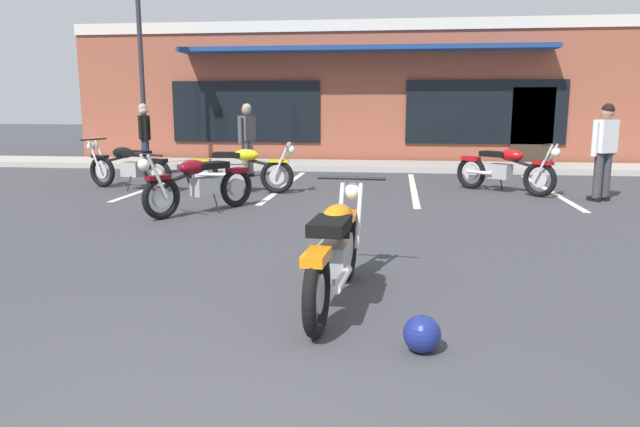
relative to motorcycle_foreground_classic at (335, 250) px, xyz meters
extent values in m
plane|color=#3D3D42|center=(-0.47, 1.83, -0.46)|extent=(80.00, 80.00, 0.00)
cube|color=#A8A59E|center=(-0.47, 10.71, -0.39)|extent=(22.00, 1.80, 0.14)
cube|color=brown|center=(-0.47, 14.49, 1.49)|extent=(16.47, 5.46, 3.90)
cube|color=beige|center=(-0.47, 11.73, 3.28)|extent=(16.47, 0.06, 0.30)
cube|color=black|center=(-3.76, 11.72, 0.99)|extent=(4.22, 0.06, 1.70)
cube|color=black|center=(2.83, 11.72, 0.99)|extent=(4.22, 0.06, 1.70)
cube|color=#33281E|center=(4.06, 11.72, 0.59)|extent=(1.10, 0.06, 2.10)
cube|color=navy|center=(-0.47, 11.31, 2.63)|extent=(9.88, 0.90, 0.12)
cube|color=silver|center=(-4.39, 7.11, -0.46)|extent=(0.12, 4.80, 0.01)
cube|color=silver|center=(-1.77, 7.11, -0.46)|extent=(0.12, 4.80, 0.01)
cube|color=silver|center=(0.84, 7.11, -0.46)|extent=(0.12, 4.80, 0.01)
cube|color=silver|center=(3.46, 7.11, -0.46)|extent=(0.12, 4.80, 0.01)
torus|color=black|center=(-0.06, -0.74, -0.14)|extent=(0.15, 0.65, 0.64)
cylinder|color=#B7B7BC|center=(-0.06, -0.74, -0.14)|extent=(0.08, 0.29, 0.29)
torus|color=black|center=(0.05, 0.70, -0.14)|extent=(0.15, 0.65, 0.64)
cylinder|color=#B7B7BC|center=(0.05, 0.70, -0.14)|extent=(0.08, 0.29, 0.29)
cylinder|color=silver|center=(-0.03, 0.80, 0.18)|extent=(0.07, 0.33, 0.66)
cylinder|color=silver|center=(0.15, 0.79, 0.18)|extent=(0.07, 0.33, 0.66)
cylinder|color=black|center=(0.06, 0.87, 0.50)|extent=(0.66, 0.08, 0.03)
sphere|color=silver|center=(0.07, 0.95, 0.36)|extent=(0.18, 0.18, 0.17)
cube|color=orange|center=(0.05, 0.74, 0.16)|extent=(0.17, 0.37, 0.06)
cube|color=#9E9EA3|center=(-0.01, -0.10, -0.06)|extent=(0.27, 0.42, 0.28)
cylinder|color=silver|center=(0.10, -0.48, -0.10)|extent=(0.11, 0.55, 0.07)
cylinder|color=black|center=(0.01, 0.10, 0.18)|extent=(0.13, 0.94, 0.26)
ellipsoid|color=orange|center=(0.01, 0.12, 0.26)|extent=(0.29, 0.50, 0.22)
cube|color=black|center=(-0.02, -0.24, 0.26)|extent=(0.32, 0.54, 0.10)
cube|color=orange|center=(-0.06, -0.76, 0.14)|extent=(0.19, 0.37, 0.08)
cylinder|color=black|center=(-0.19, -0.16, -0.32)|extent=(0.14, 0.03, 0.29)
torus|color=black|center=(1.97, 7.20, -0.14)|extent=(0.55, 0.49, 0.64)
cylinder|color=#B7B7BC|center=(1.97, 7.20, -0.14)|extent=(0.26, 0.23, 0.29)
torus|color=black|center=(3.07, 6.28, -0.14)|extent=(0.55, 0.49, 0.64)
cylinder|color=#B7B7BC|center=(3.07, 6.28, -0.14)|extent=(0.26, 0.23, 0.29)
cylinder|color=silver|center=(3.21, 6.28, 0.18)|extent=(0.28, 0.24, 0.66)
cylinder|color=silver|center=(3.09, 6.14, 0.18)|extent=(0.28, 0.24, 0.66)
cylinder|color=black|center=(3.21, 6.16, 0.50)|extent=(0.45, 0.53, 0.03)
sphere|color=silver|center=(3.27, 6.11, 0.36)|extent=(0.24, 0.24, 0.17)
cube|color=#B70F14|center=(3.10, 6.25, 0.16)|extent=(0.37, 0.34, 0.06)
cube|color=#9E9EA3|center=(2.46, 6.79, -0.06)|extent=(0.46, 0.44, 0.28)
cylinder|color=silver|center=(2.09, 6.92, -0.10)|extent=(0.47, 0.41, 0.07)
cylinder|color=black|center=(2.61, 6.66, 0.18)|extent=(0.76, 0.65, 0.26)
ellipsoid|color=#B70F14|center=(2.63, 6.65, 0.26)|extent=(0.53, 0.51, 0.22)
cube|color=black|center=(2.35, 6.88, 0.26)|extent=(0.58, 0.55, 0.10)
cube|color=#B70F14|center=(1.95, 7.22, 0.14)|extent=(0.38, 0.35, 0.08)
cylinder|color=black|center=(2.52, 6.98, -0.32)|extent=(0.10, 0.12, 0.29)
torus|color=black|center=(-4.04, 6.02, -0.14)|extent=(0.64, 0.30, 0.64)
cylinder|color=#B7B7BC|center=(-4.04, 6.02, -0.14)|extent=(0.29, 0.15, 0.29)
torus|color=black|center=(-5.41, 6.48, -0.14)|extent=(0.64, 0.30, 0.64)
cylinder|color=#B7B7BC|center=(-5.41, 6.48, -0.14)|extent=(0.29, 0.15, 0.29)
cylinder|color=silver|center=(-5.53, 6.43, 0.18)|extent=(0.32, 0.15, 0.66)
cylinder|color=silver|center=(-5.47, 6.60, 0.18)|extent=(0.32, 0.15, 0.66)
cylinder|color=black|center=(-5.58, 6.54, 0.50)|extent=(0.24, 0.64, 0.03)
sphere|color=silver|center=(-5.65, 6.56, 0.36)|extent=(0.22, 0.22, 0.17)
cube|color=black|center=(-5.44, 6.49, 0.16)|extent=(0.39, 0.25, 0.06)
cube|color=#9E9EA3|center=(-4.65, 6.22, -0.06)|extent=(0.46, 0.36, 0.28)
cylinder|color=silver|center=(-4.25, 6.24, -0.10)|extent=(0.54, 0.24, 0.07)
cylinder|color=black|center=(-4.84, 6.29, 0.18)|extent=(0.91, 0.36, 0.26)
ellipsoid|color=black|center=(-4.86, 6.29, 0.26)|extent=(0.54, 0.40, 0.22)
cube|color=black|center=(-4.52, 6.18, 0.26)|extent=(0.58, 0.43, 0.10)
cube|color=black|center=(-4.02, 6.01, 0.14)|extent=(0.39, 0.27, 0.08)
cylinder|color=black|center=(-4.64, 6.03, -0.32)|extent=(0.07, 0.14, 0.29)
torus|color=black|center=(-3.17, 6.05, -0.14)|extent=(0.64, 0.11, 0.64)
cylinder|color=#B7B7BC|center=(-3.17, 6.05, -0.14)|extent=(0.29, 0.07, 0.29)
torus|color=black|center=(-1.73, 6.08, -0.14)|extent=(0.64, 0.11, 0.64)
cylinder|color=#B7B7BC|center=(-1.73, 6.08, -0.14)|extent=(0.29, 0.07, 0.29)
cylinder|color=silver|center=(-1.63, 6.17, 0.18)|extent=(0.33, 0.05, 0.66)
cylinder|color=silver|center=(-1.62, 5.99, 0.18)|extent=(0.33, 0.05, 0.66)
cylinder|color=black|center=(-1.55, 6.08, 0.50)|extent=(0.05, 0.66, 0.03)
sphere|color=silver|center=(-1.47, 6.09, 0.36)|extent=(0.17, 0.17, 0.17)
cube|color=yellow|center=(-1.69, 6.08, 0.16)|extent=(0.36, 0.15, 0.06)
cube|color=#9E9EA3|center=(-2.53, 6.06, -0.06)|extent=(0.41, 0.25, 0.28)
cylinder|color=silver|center=(-2.89, 5.92, -0.10)|extent=(0.55, 0.08, 0.07)
cylinder|color=black|center=(-2.33, 6.07, 0.18)|extent=(0.94, 0.08, 0.26)
ellipsoid|color=yellow|center=(-2.31, 6.07, 0.26)|extent=(0.49, 0.27, 0.22)
cube|color=black|center=(-2.67, 6.06, 0.26)|extent=(0.53, 0.29, 0.10)
cube|color=yellow|center=(-3.19, 6.05, 0.14)|extent=(0.36, 0.17, 0.08)
cylinder|color=black|center=(-2.60, 6.24, -0.32)|extent=(0.03, 0.14, 0.29)
torus|color=black|center=(-2.10, 4.56, -0.14)|extent=(0.44, 0.59, 0.64)
cylinder|color=#B7B7BC|center=(-2.10, 4.56, -0.14)|extent=(0.21, 0.27, 0.29)
torus|color=black|center=(-2.89, 3.36, -0.14)|extent=(0.44, 0.59, 0.64)
cylinder|color=#B7B7BC|center=(-2.89, 3.36, -0.14)|extent=(0.21, 0.27, 0.29)
cylinder|color=silver|center=(-2.87, 3.23, 0.18)|extent=(0.22, 0.30, 0.66)
cylinder|color=silver|center=(-3.02, 3.33, 0.18)|extent=(0.22, 0.30, 0.66)
cylinder|color=black|center=(-2.99, 3.21, 0.50)|extent=(0.57, 0.39, 0.03)
sphere|color=silver|center=(-3.04, 3.15, 0.36)|extent=(0.24, 0.24, 0.17)
cube|color=maroon|center=(-2.92, 3.33, 0.16)|extent=(0.32, 0.38, 0.06)
cube|color=#9E9EA3|center=(-2.45, 4.03, -0.06)|extent=(0.42, 0.47, 0.28)
cylinder|color=silver|center=(-2.36, 4.42, -0.10)|extent=(0.36, 0.50, 0.07)
cylinder|color=black|center=(-2.56, 3.86, 0.18)|extent=(0.57, 0.82, 0.26)
ellipsoid|color=maroon|center=(-2.57, 3.85, 0.26)|extent=(0.48, 0.54, 0.22)
cube|color=black|center=(-2.37, 4.15, 0.26)|extent=(0.52, 0.59, 0.10)
cube|color=maroon|center=(-2.09, 4.58, 0.14)|extent=(0.33, 0.39, 0.08)
cylinder|color=black|center=(-2.26, 3.99, -0.32)|extent=(0.13, 0.09, 0.29)
cube|color=black|center=(3.92, 5.91, -0.42)|extent=(0.21, 0.26, 0.08)
cube|color=black|center=(4.08, 6.01, -0.42)|extent=(0.21, 0.26, 0.08)
cylinder|color=#38383D|center=(3.94, 5.87, 0.00)|extent=(0.21, 0.21, 0.80)
cylinder|color=#38383D|center=(4.11, 5.98, 0.00)|extent=(0.21, 0.21, 0.80)
cube|color=silver|center=(4.02, 5.93, 0.66)|extent=(0.44, 0.39, 0.56)
cylinder|color=silver|center=(3.81, 5.79, 0.62)|extent=(0.14, 0.14, 0.58)
cylinder|color=silver|center=(4.23, 6.06, 0.62)|extent=(0.14, 0.14, 0.58)
sphere|color=#A07556|center=(4.02, 5.93, 1.06)|extent=(0.30, 0.30, 0.22)
sphere|color=black|center=(4.03, 5.92, 1.11)|extent=(0.29, 0.29, 0.21)
cube|color=black|center=(-2.99, 8.46, -0.42)|extent=(0.26, 0.18, 0.08)
cube|color=black|center=(-2.91, 8.65, -0.42)|extent=(0.26, 0.18, 0.08)
cylinder|color=slate|center=(-2.95, 8.45, 0.00)|extent=(0.20, 0.20, 0.80)
cylinder|color=slate|center=(-2.88, 8.63, 0.00)|extent=(0.20, 0.20, 0.80)
cube|color=#4C4C51|center=(-2.92, 8.54, 0.66)|extent=(0.35, 0.44, 0.56)
cylinder|color=#4C4C51|center=(-3.01, 8.31, 0.62)|extent=(0.13, 0.13, 0.58)
cylinder|color=#4C4C51|center=(-2.82, 8.77, 0.62)|extent=(0.13, 0.13, 0.58)
sphere|color=#A07556|center=(-2.92, 8.54, 1.06)|extent=(0.29, 0.29, 0.22)
sphere|color=gray|center=(-2.91, 8.54, 1.11)|extent=(0.27, 0.27, 0.21)
cube|color=black|center=(-5.41, 8.69, -0.42)|extent=(0.26, 0.21, 0.08)
cube|color=black|center=(-5.31, 8.53, -0.42)|extent=(0.26, 0.21, 0.08)
cylinder|color=#232842|center=(-5.45, 8.67, 0.00)|extent=(0.21, 0.21, 0.80)
cylinder|color=#232842|center=(-5.34, 8.50, 0.00)|extent=(0.21, 0.21, 0.80)
cube|color=black|center=(-5.40, 8.59, 0.66)|extent=(0.39, 0.44, 0.56)
cylinder|color=black|center=(-5.53, 8.80, 0.62)|extent=(0.14, 0.14, 0.58)
cylinder|color=black|center=(-5.26, 8.38, 0.62)|extent=(0.14, 0.14, 0.58)
sphere|color=beige|center=(-5.40, 8.59, 1.06)|extent=(0.30, 0.30, 0.22)
sphere|color=gray|center=(-5.40, 8.58, 1.11)|extent=(0.29, 0.29, 0.21)
sphere|color=navy|center=(0.69, -0.93, -0.33)|extent=(0.26, 0.26, 0.26)
cube|color=black|center=(0.69, -0.83, -0.34)|extent=(0.18, 0.03, 0.09)
cylinder|color=#2D2D33|center=(-5.84, 9.61, 1.99)|extent=(0.12, 0.12, 4.90)
camera|label=1|loc=(0.49, -4.78, 1.20)|focal=33.25mm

